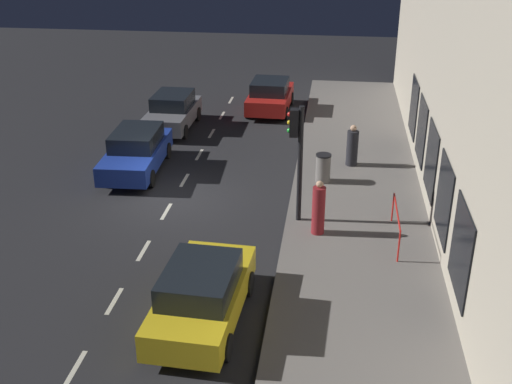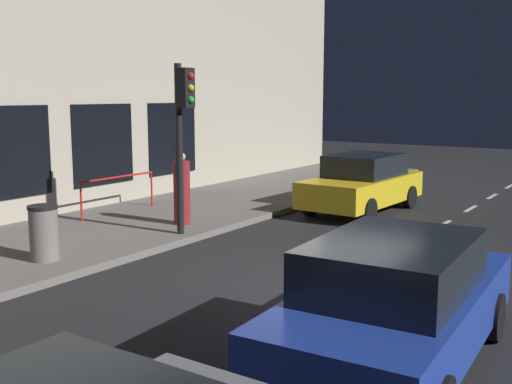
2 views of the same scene
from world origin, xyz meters
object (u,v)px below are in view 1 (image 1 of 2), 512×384
at_px(parked_car_2, 173,111).
at_px(parked_car_1, 136,151).
at_px(traffic_light, 297,146).
at_px(parked_car_3, 270,96).
at_px(trash_bin, 323,168).
at_px(pedestrian_0, 352,147).
at_px(pedestrian_1, 318,209).
at_px(parked_car_0, 202,294).

bearing_deg(parked_car_2, parked_car_1, 88.97).
height_order(traffic_light, parked_car_3, traffic_light).
bearing_deg(traffic_light, parked_car_2, 125.52).
bearing_deg(trash_bin, pedestrian_0, 58.94).
bearing_deg(trash_bin, parked_car_3, 108.44).
distance_m(traffic_light, parked_car_3, 11.95).
bearing_deg(pedestrian_1, trash_bin, -176.93).
bearing_deg(traffic_light, trash_bin, 76.25).
bearing_deg(parked_car_2, parked_car_0, 107.39).
bearing_deg(traffic_light, pedestrian_0, 69.61).
bearing_deg(parked_car_0, trash_bin, 75.95).
distance_m(pedestrian_1, trash_bin, 3.94).
distance_m(parked_car_0, parked_car_3, 17.08).
xyz_separation_m(traffic_light, pedestrian_1, (0.74, -0.81, -1.70)).
height_order(traffic_light, parked_car_0, traffic_light).
relative_size(parked_car_0, pedestrian_0, 2.71).
relative_size(parked_car_0, pedestrian_1, 2.51).
height_order(parked_car_3, pedestrian_0, pedestrian_0).
distance_m(traffic_light, parked_car_0, 6.04).
height_order(pedestrian_0, pedestrian_1, pedestrian_1).
bearing_deg(parked_car_0, pedestrian_0, 73.38).
bearing_deg(traffic_light, parked_car_3, 100.10).
relative_size(parked_car_1, pedestrian_0, 2.87).
distance_m(parked_car_0, trash_bin, 8.96).
bearing_deg(pedestrian_1, parked_car_0, -25.78).
height_order(traffic_light, trash_bin, traffic_light).
bearing_deg(parked_car_3, pedestrian_0, -58.80).
height_order(pedestrian_0, trash_bin, pedestrian_0).
bearing_deg(parked_car_3, pedestrian_1, -75.76).
relative_size(pedestrian_1, trash_bin, 1.65).
xyz_separation_m(parked_car_0, parked_car_3, (-0.23, 17.08, -0.00)).
bearing_deg(pedestrian_0, parked_car_0, 73.34).
height_order(parked_car_2, pedestrian_0, pedestrian_0).
bearing_deg(parked_car_3, traffic_light, -78.41).
relative_size(parked_car_0, parked_car_2, 1.05).
relative_size(parked_car_1, parked_car_3, 1.14).
distance_m(parked_car_1, pedestrian_1, 8.26).
relative_size(pedestrian_0, pedestrian_1, 0.93).
xyz_separation_m(parked_car_1, trash_bin, (7.02, -0.45, -0.12)).
bearing_deg(trash_bin, traffic_light, -103.75).
bearing_deg(parked_car_1, pedestrian_1, 145.31).
distance_m(traffic_light, pedestrian_1, 2.03).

